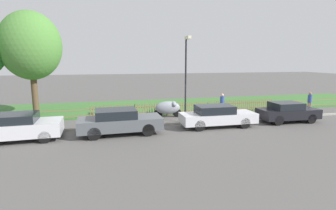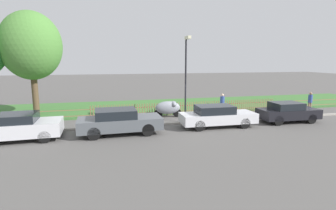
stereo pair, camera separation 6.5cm
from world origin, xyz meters
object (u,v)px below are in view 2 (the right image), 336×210
at_px(parked_car_silver_hatchback, 21,126).
at_px(pedestrian_by_lamp, 222,103).
at_px(parked_car_red_compact, 288,112).
at_px(parked_car_navy_estate, 217,116).
at_px(parked_car_black_saloon, 119,121).
at_px(tree_behind_motorcycle, 31,46).
at_px(covered_motorcycle, 168,108).
at_px(pedestrian_near_fence, 310,101).
at_px(street_lamp, 186,69).

bearing_deg(parked_car_silver_hatchback, pedestrian_by_lamp, 13.05).
relative_size(parked_car_red_compact, pedestrian_by_lamp, 2.46).
xyz_separation_m(parked_car_silver_hatchback, parked_car_navy_estate, (10.77, 0.17, -0.02)).
bearing_deg(parked_car_red_compact, parked_car_navy_estate, -177.75).
relative_size(parked_car_black_saloon, tree_behind_motorcycle, 0.61).
relative_size(parked_car_silver_hatchback, tree_behind_motorcycle, 0.52).
relative_size(parked_car_black_saloon, pedestrian_by_lamp, 2.89).
bearing_deg(pedestrian_by_lamp, parked_car_black_saloon, -129.97).
height_order(parked_car_navy_estate, pedestrian_by_lamp, pedestrian_by_lamp).
relative_size(parked_car_red_compact, covered_motorcycle, 1.99).
xyz_separation_m(pedestrian_near_fence, street_lamp, (-10.44, -1.04, 2.58)).
bearing_deg(pedestrian_by_lamp, pedestrian_near_fence, 20.73).
height_order(parked_car_red_compact, covered_motorcycle, parked_car_red_compact).
bearing_deg(parked_car_red_compact, street_lamp, 168.39).
xyz_separation_m(parked_car_silver_hatchback, tree_behind_motorcycle, (-0.79, 6.46, 4.29)).
distance_m(covered_motorcycle, street_lamp, 3.36).
height_order(parked_car_red_compact, pedestrian_near_fence, pedestrian_near_fence).
bearing_deg(parked_car_navy_estate, parked_car_black_saloon, -177.07).
bearing_deg(covered_motorcycle, parked_car_black_saloon, -131.85).
height_order(parked_car_black_saloon, pedestrian_near_fence, pedestrian_near_fence).
distance_m(parked_car_red_compact, covered_motorcycle, 7.95).
bearing_deg(pedestrian_by_lamp, parked_car_navy_estate, -93.70).
bearing_deg(pedestrian_by_lamp, tree_behind_motorcycle, -166.97).
bearing_deg(parked_car_red_compact, pedestrian_near_fence, 33.66).
bearing_deg(street_lamp, covered_motorcycle, 112.97).
xyz_separation_m(covered_motorcycle, pedestrian_near_fence, (11.19, -0.71, 0.18)).
height_order(tree_behind_motorcycle, pedestrian_by_lamp, tree_behind_motorcycle).
bearing_deg(parked_car_silver_hatchback, parked_car_navy_estate, -1.20).
bearing_deg(parked_car_red_compact, parked_car_silver_hatchback, -177.95).
bearing_deg(pedestrian_near_fence, parked_car_silver_hatchback, 170.97).
distance_m(parked_car_black_saloon, street_lamp, 5.45).
bearing_deg(parked_car_silver_hatchback, parked_car_red_compact, -1.11).
bearing_deg(parked_car_black_saloon, parked_car_silver_hatchback, 177.88).
bearing_deg(covered_motorcycle, pedestrian_near_fence, 0.14).
height_order(parked_car_black_saloon, parked_car_navy_estate, parked_car_black_saloon).
distance_m(parked_car_black_saloon, parked_car_red_compact, 10.89).
xyz_separation_m(parked_car_red_compact, pedestrian_by_lamp, (-3.18, 3.14, 0.21)).
relative_size(parked_car_navy_estate, pedestrian_by_lamp, 2.91).
relative_size(parked_car_navy_estate, pedestrian_near_fence, 2.95).
relative_size(parked_car_silver_hatchback, street_lamp, 0.71).
bearing_deg(pedestrian_by_lamp, covered_motorcycle, -155.28).
relative_size(tree_behind_motorcycle, pedestrian_by_lamp, 4.72).
distance_m(covered_motorcycle, tree_behind_motorcycle, 10.68).
distance_m(tree_behind_motorcycle, street_lamp, 11.22).
relative_size(parked_car_silver_hatchback, parked_car_navy_estate, 0.84).
xyz_separation_m(parked_car_navy_estate, pedestrian_by_lamp, (1.84, 3.25, 0.20)).
bearing_deg(pedestrian_near_fence, parked_car_black_saloon, 173.76).
distance_m(parked_car_navy_estate, tree_behind_motorcycle, 13.85).
relative_size(parked_car_black_saloon, parked_car_navy_estate, 0.99).
xyz_separation_m(parked_car_black_saloon, pedestrian_by_lamp, (7.70, 3.46, 0.16)).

